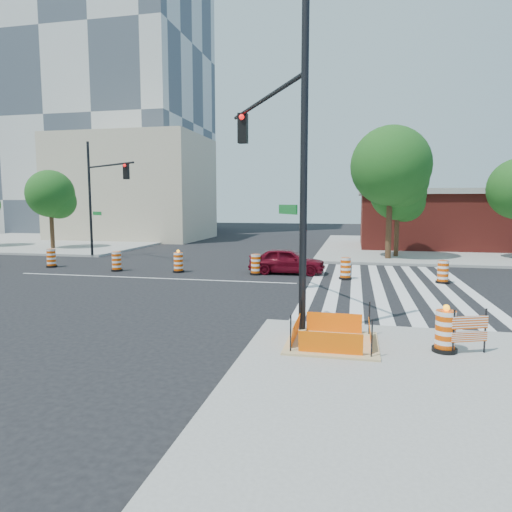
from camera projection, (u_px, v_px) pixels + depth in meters
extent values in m
plane|color=black|center=(151.00, 278.00, 21.78)|extent=(120.00, 120.00, 0.00)
cube|color=gray|center=(466.00, 248.00, 35.47)|extent=(22.00, 22.00, 0.15)
cube|color=gray|center=(57.00, 240.00, 43.03)|extent=(22.00, 22.00, 0.15)
cube|color=silver|center=(315.00, 284.00, 20.14)|extent=(0.45, 13.50, 0.01)
cube|color=silver|center=(335.00, 285.00, 19.95)|extent=(0.45, 13.50, 0.01)
cube|color=silver|center=(356.00, 286.00, 19.77)|extent=(0.45, 13.50, 0.01)
cube|color=silver|center=(378.00, 286.00, 19.58)|extent=(0.45, 13.50, 0.01)
cube|color=silver|center=(399.00, 287.00, 19.39)|extent=(0.45, 13.50, 0.01)
cube|color=silver|center=(422.00, 288.00, 19.20)|extent=(0.45, 13.50, 0.01)
cube|color=silver|center=(444.00, 289.00, 19.01)|extent=(0.45, 13.50, 0.01)
cube|color=silver|center=(468.00, 290.00, 18.82)|extent=(0.45, 13.50, 0.01)
cube|color=silver|center=(151.00, 278.00, 21.78)|extent=(14.00, 0.12, 0.01)
cube|color=tan|center=(332.00, 343.00, 11.14)|extent=(2.20, 2.20, 0.05)
cube|color=#FF6105|center=(330.00, 344.00, 10.23)|extent=(1.44, 0.02, 0.55)
cube|color=#FF6105|center=(334.00, 323.00, 11.98)|extent=(1.44, 0.02, 0.55)
cube|color=#FF6105|center=(296.00, 331.00, 11.30)|extent=(0.02, 1.44, 0.55)
cube|color=#FF6105|center=(370.00, 335.00, 10.92)|extent=(0.02, 1.44, 0.55)
cylinder|color=black|center=(291.00, 334.00, 10.40)|extent=(0.04, 0.04, 0.90)
cylinder|color=black|center=(372.00, 339.00, 10.02)|extent=(0.04, 0.04, 0.90)
cylinder|color=black|center=(300.00, 315.00, 12.15)|extent=(0.04, 0.04, 0.90)
cylinder|color=black|center=(369.00, 319.00, 11.77)|extent=(0.04, 0.04, 0.90)
cube|color=beige|center=(87.00, 51.00, 57.22)|extent=(28.00, 18.00, 45.00)
cube|color=maroon|center=(467.00, 222.00, 35.23)|extent=(16.00, 8.00, 4.20)
cube|color=gray|center=(469.00, 192.00, 34.97)|extent=(16.50, 8.50, 0.40)
cube|color=#BCAD8F|center=(134.00, 188.00, 45.08)|extent=(14.00, 10.00, 10.00)
imported|color=#5C0715|center=(287.00, 261.00, 23.10)|extent=(3.87, 1.62, 1.31)
cylinder|color=black|center=(304.00, 168.00, 11.82)|extent=(0.19, 0.19, 8.65)
cylinder|color=black|center=(263.00, 100.00, 14.60)|extent=(3.40, 5.65, 0.13)
cube|color=black|center=(243.00, 128.00, 16.81)|extent=(0.35, 0.30, 1.08)
sphere|color=#FF0C0C|center=(242.00, 117.00, 16.59)|extent=(0.19, 0.19, 0.19)
cube|color=#0C591E|center=(288.00, 209.00, 12.97)|extent=(0.70, 1.14, 0.27)
cylinder|color=black|center=(90.00, 199.00, 29.72)|extent=(0.17, 0.17, 7.35)
cylinder|color=black|center=(110.00, 165.00, 27.57)|extent=(4.72, 3.03, 0.11)
cube|color=black|center=(126.00, 171.00, 26.28)|extent=(0.29, 0.26, 0.92)
sphere|color=#FF0C0C|center=(124.00, 165.00, 26.07)|extent=(0.17, 0.17, 0.17)
cube|color=#0C591E|center=(97.00, 213.00, 29.19)|extent=(0.95, 0.62, 0.23)
cylinder|color=black|center=(444.00, 350.00, 10.56)|extent=(0.56, 0.56, 0.09)
cylinder|color=#DC4704|center=(445.00, 330.00, 10.50)|extent=(0.45, 0.45, 0.89)
sphere|color=#FF990C|center=(446.00, 308.00, 10.44)|extent=(0.15, 0.15, 0.15)
cube|color=#DC4704|center=(470.00, 322.00, 10.34)|extent=(0.84, 0.36, 0.29)
cube|color=#DC4704|center=(469.00, 337.00, 10.38)|extent=(0.84, 0.36, 0.23)
cylinder|color=black|center=(454.00, 332.00, 10.30)|extent=(0.04, 0.04, 1.04)
cylinder|color=black|center=(485.00, 331.00, 10.43)|extent=(0.04, 0.04, 1.04)
cylinder|color=#382314|center=(52.00, 225.00, 34.63)|extent=(0.31, 0.31, 3.79)
sphere|color=#1B4D16|center=(50.00, 194.00, 34.36)|extent=(3.55, 3.55, 3.55)
sphere|color=#1B4D16|center=(59.00, 202.00, 34.61)|extent=(2.60, 2.60, 2.60)
sphere|color=#1B4D16|center=(44.00, 198.00, 34.29)|extent=(2.37, 2.37, 2.37)
cylinder|color=#382314|center=(389.00, 219.00, 28.06)|extent=(0.35, 0.35, 5.17)
sphere|color=#1B4D16|center=(391.00, 166.00, 27.69)|extent=(4.85, 4.85, 4.85)
sphere|color=#1B4D16|center=(399.00, 179.00, 27.99)|extent=(3.55, 3.55, 3.55)
sphere|color=#1B4D16|center=(383.00, 174.00, 27.62)|extent=(3.23, 3.23, 3.23)
cylinder|color=#382314|center=(397.00, 229.00, 29.29)|extent=(0.29, 0.29, 3.77)
sphere|color=#1B4D16|center=(398.00, 192.00, 29.01)|extent=(3.53, 3.53, 3.53)
sphere|color=#1B4D16|center=(405.00, 202.00, 29.25)|extent=(2.59, 2.59, 2.59)
sphere|color=#1B4D16|center=(392.00, 198.00, 28.95)|extent=(2.35, 2.35, 2.35)
cylinder|color=black|center=(52.00, 266.00, 25.47)|extent=(0.60, 0.60, 0.10)
cylinder|color=#DC4704|center=(51.00, 257.00, 25.41)|extent=(0.48, 0.48, 0.95)
cylinder|color=black|center=(117.00, 270.00, 24.04)|extent=(0.60, 0.60, 0.10)
cylinder|color=#DC4704|center=(117.00, 261.00, 23.98)|extent=(0.48, 0.48, 0.95)
cylinder|color=black|center=(179.00, 271.00, 23.61)|extent=(0.60, 0.60, 0.10)
cylinder|color=#DC4704|center=(178.00, 262.00, 23.55)|extent=(0.48, 0.48, 0.95)
sphere|color=#FF990C|center=(178.00, 251.00, 23.49)|extent=(0.16, 0.16, 0.16)
cylinder|color=black|center=(256.00, 274.00, 22.83)|extent=(0.60, 0.60, 0.10)
cylinder|color=#DC4704|center=(256.00, 264.00, 22.77)|extent=(0.48, 0.48, 0.95)
cylinder|color=black|center=(345.00, 278.00, 21.43)|extent=(0.60, 0.60, 0.10)
cylinder|color=#DC4704|center=(345.00, 268.00, 21.38)|extent=(0.48, 0.48, 0.95)
cylinder|color=black|center=(442.00, 282.00, 20.38)|extent=(0.60, 0.60, 0.10)
cylinder|color=#DC4704|center=(443.00, 271.00, 20.32)|extent=(0.48, 0.48, 0.95)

